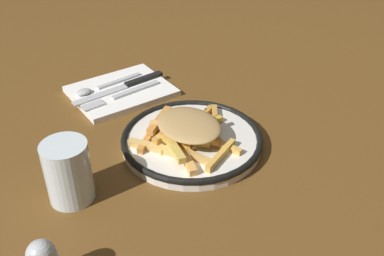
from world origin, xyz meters
TOP-DOWN VIEW (x-y plane):
  - ground_plane at (0.00, 0.00)m, footprint 2.60×2.60m
  - plate at (0.00, 0.00)m, footprint 0.25×0.25m
  - fries_heap at (-0.00, 0.01)m, footprint 0.18×0.20m
  - napkin at (0.24, 0.00)m, footprint 0.17×0.21m
  - fork at (0.21, 0.02)m, footprint 0.02×0.18m
  - knife at (0.24, -0.02)m, footprint 0.02×0.21m
  - spoon at (0.26, 0.04)m, footprint 0.02×0.15m
  - water_glass at (0.01, 0.22)m, footprint 0.07×0.07m

SIDE VIEW (x-z plane):
  - ground_plane at x=0.00m, z-range 0.00..0.00m
  - napkin at x=0.24m, z-range 0.00..0.01m
  - plate at x=0.00m, z-range 0.00..0.02m
  - fork at x=0.21m, z-range 0.01..0.02m
  - knife at x=0.24m, z-range 0.01..0.02m
  - spoon at x=0.26m, z-range 0.01..0.02m
  - fries_heap at x=0.00m, z-range 0.02..0.05m
  - water_glass at x=0.01m, z-range 0.00..0.10m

